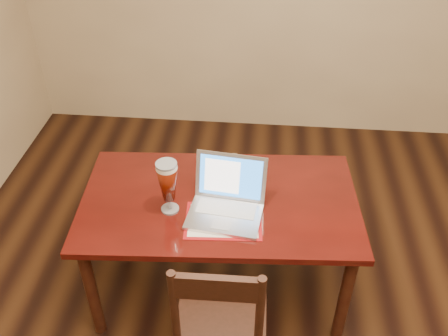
{
  "coord_description": "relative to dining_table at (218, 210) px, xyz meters",
  "views": [
    {
      "loc": [
        -0.33,
        -1.25,
        2.38
      ],
      "look_at": [
        -0.51,
        0.69,
        0.88
      ],
      "focal_mm": 40.0,
      "sensor_mm": 36.0,
      "label": 1
    }
  ],
  "objects": [
    {
      "name": "room_shell",
      "position": [
        0.54,
        -0.69,
        1.15
      ],
      "size": [
        4.51,
        5.01,
        2.71
      ],
      "color": "tan",
      "rests_on": "ground"
    },
    {
      "name": "dining_table",
      "position": [
        0.0,
        0.0,
        0.0
      ],
      "size": [
        1.48,
        0.9,
        0.97
      ],
      "rotation": [
        0.0,
        0.0,
        0.06
      ],
      "color": "#450C09",
      "rests_on": "ground"
    },
    {
      "name": "dining_chair",
      "position": [
        0.07,
        -0.63,
        -0.15
      ],
      "size": [
        0.42,
        0.4,
        0.97
      ],
      "rotation": [
        0.0,
        0.0,
        0.02
      ],
      "color": "black",
      "rests_on": "ground"
    }
  ]
}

